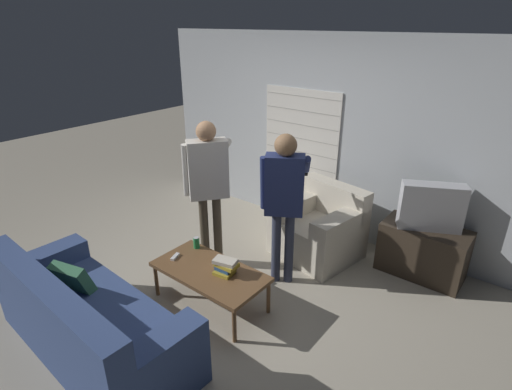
{
  "coord_description": "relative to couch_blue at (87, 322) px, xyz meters",
  "views": [
    {
      "loc": [
        2.48,
        -2.46,
        2.67
      ],
      "look_at": [
        0.12,
        0.51,
        1.0
      ],
      "focal_mm": 28.0,
      "sensor_mm": 36.0,
      "label": 1
    }
  ],
  "objects": [
    {
      "name": "tv",
      "position": [
        1.85,
        2.98,
        0.52
      ],
      "size": [
        0.67,
        0.47,
        0.51
      ],
      "rotation": [
        0.0,
        0.0,
        3.61
      ],
      "color": "#B2B2B7",
      "rests_on": "tv_stand"
    },
    {
      "name": "couch_blue",
      "position": [
        0.0,
        0.0,
        0.0
      ],
      "size": [
        2.07,
        0.9,
        0.86
      ],
      "rotation": [
        0.0,
        0.0,
        -0.04
      ],
      "color": "#384C7F",
      "rests_on": "ground_plane"
    },
    {
      "name": "soda_can",
      "position": [
        -0.04,
        1.33,
        0.15
      ],
      "size": [
        0.07,
        0.07,
        0.13
      ],
      "color": "#238E47",
      "rests_on": "coffee_table"
    },
    {
      "name": "ground_plane",
      "position": [
        0.3,
        1.27,
        -0.32
      ],
      "size": [
        16.0,
        16.0,
        0.0
      ],
      "primitive_type": "plane",
      "color": "#B2A893"
    },
    {
      "name": "person_right_standing",
      "position": [
        0.69,
        1.9,
        0.74
      ],
      "size": [
        0.5,
        0.78,
        1.67
      ],
      "rotation": [
        0.0,
        0.0,
        0.55
      ],
      "color": "#33384C",
      "rests_on": "ground_plane"
    },
    {
      "name": "tv_stand",
      "position": [
        1.86,
        2.98,
        -0.03
      ],
      "size": [
        0.91,
        0.47,
        0.59
      ],
      "color": "#33281E",
      "rests_on": "ground_plane"
    },
    {
      "name": "coffee_table",
      "position": [
        0.36,
        1.11,
        0.05
      ],
      "size": [
        1.16,
        0.59,
        0.4
      ],
      "color": "brown",
      "rests_on": "ground_plane"
    },
    {
      "name": "armchair_beige",
      "position": [
        0.72,
        2.64,
        0.03
      ],
      "size": [
        1.05,
        0.98,
        0.86
      ],
      "rotation": [
        0.0,
        0.0,
        2.96
      ],
      "color": "beige",
      "rests_on": "ground_plane"
    },
    {
      "name": "wall_back",
      "position": [
        0.29,
        3.3,
        0.96
      ],
      "size": [
        5.2,
        0.08,
        2.55
      ],
      "color": "#ADB2B7",
      "rests_on": "ground_plane"
    },
    {
      "name": "spare_remote",
      "position": [
        -0.07,
        1.05,
        0.1
      ],
      "size": [
        0.08,
        0.14,
        0.02
      ],
      "rotation": [
        0.0,
        0.0,
        0.35
      ],
      "color": "white",
      "rests_on": "coffee_table"
    },
    {
      "name": "book_stack",
      "position": [
        0.52,
        1.17,
        0.16
      ],
      "size": [
        0.25,
        0.2,
        0.15
      ],
      "color": "gold",
      "rests_on": "coffee_table"
    },
    {
      "name": "person_left_standing",
      "position": [
        -0.17,
        1.67,
        0.77
      ],
      "size": [
        0.54,
        0.79,
        1.71
      ],
      "rotation": [
        0.0,
        0.0,
        0.93
      ],
      "color": "#4C4233",
      "rests_on": "ground_plane"
    }
  ]
}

